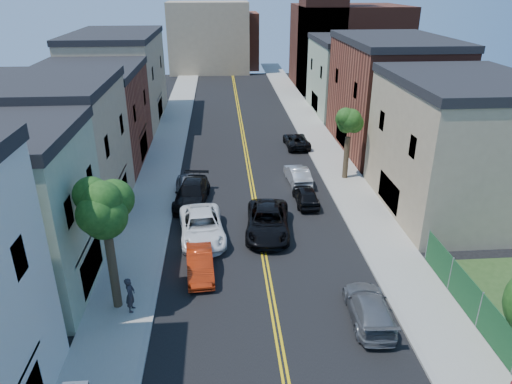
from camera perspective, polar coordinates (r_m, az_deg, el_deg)
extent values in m
cube|color=gray|center=(48.85, -10.73, 5.60)|extent=(3.20, 100.00, 0.15)
cube|color=gray|center=(49.61, 7.81, 6.09)|extent=(3.20, 100.00, 0.15)
cube|color=gray|center=(48.68, -8.67, 5.68)|extent=(0.30, 100.00, 0.15)
cube|color=gray|center=(49.28, 5.81, 6.07)|extent=(0.30, 100.00, 0.15)
cube|color=#998466|center=(34.90, -23.67, 4.08)|extent=(9.00, 10.00, 9.00)
cube|color=brown|center=(45.10, -19.40, 8.31)|extent=(9.00, 12.00, 8.00)
cube|color=#998466|center=(58.24, -16.26, 12.82)|extent=(9.00, 16.00, 9.50)
cube|color=#998466|center=(35.92, 23.05, 4.72)|extent=(9.00, 12.00, 9.00)
cube|color=brown|center=(48.15, 15.88, 10.94)|extent=(9.00, 14.00, 10.00)
cube|color=gray|center=(61.36, 11.46, 13.35)|extent=(9.00, 12.00, 8.50)
cube|color=#4C2319|center=(77.27, 11.01, 16.86)|extent=(16.00, 14.00, 12.00)
cube|color=#4C2319|center=(71.78, 8.07, 20.54)|extent=(6.00, 6.00, 22.00)
cube|color=#998466|center=(88.59, -5.72, 18.05)|extent=(14.00, 8.00, 12.00)
cube|color=brown|center=(92.69, -3.06, 17.78)|extent=(10.00, 8.00, 10.00)
cube|color=#143F1E|center=(24.20, 27.07, -14.87)|extent=(0.04, 15.00, 1.90)
cylinder|color=#322319|center=(24.65, -16.85, -9.30)|extent=(0.44, 0.44, 3.96)
sphere|color=#163B10|center=(22.63, -18.15, -0.11)|extent=(5.20, 5.20, 5.20)
sphere|color=#163B10|center=(21.77, -17.38, 2.01)|extent=(3.90, 3.90, 3.90)
sphere|color=#163B10|center=(23.43, -18.95, -0.78)|extent=(3.64, 3.64, 3.64)
cylinder|color=#322319|center=(39.84, 10.84, 4.11)|extent=(0.44, 0.44, 3.52)
sphere|color=#163B10|center=(38.74, 11.27, 9.31)|extent=(4.40, 4.40, 4.40)
sphere|color=#163B10|center=(38.35, 12.15, 10.44)|extent=(3.30, 3.30, 3.30)
sphere|color=#163B10|center=(39.15, 10.42, 8.86)|extent=(3.08, 3.08, 3.08)
imported|color=#BA2A0C|center=(27.13, -6.79, -8.60)|extent=(1.74, 4.25, 1.37)
imported|color=white|center=(30.63, -6.56, -4.18)|extent=(3.33, 6.19, 1.65)
imported|color=#595B61|center=(36.39, -8.21, 0.38)|extent=(2.36, 4.67, 1.52)
imported|color=black|center=(35.49, -7.76, -0.14)|extent=(2.88, 5.81, 1.62)
imported|color=#595C61|center=(24.35, 13.51, -13.47)|extent=(2.22, 4.86, 1.38)
imported|color=black|center=(35.32, 6.07, -0.40)|extent=(1.62, 4.01, 1.36)
imported|color=#A5A7AD|center=(38.92, 5.05, 2.09)|extent=(1.85, 4.46, 1.44)
imported|color=black|center=(47.70, 4.91, 6.23)|extent=(2.36, 4.83, 1.32)
imported|color=black|center=(31.05, 1.42, -3.58)|extent=(3.38, 6.26, 1.67)
imported|color=#23232A|center=(24.70, -14.96, -11.90)|extent=(0.50, 0.72, 1.87)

